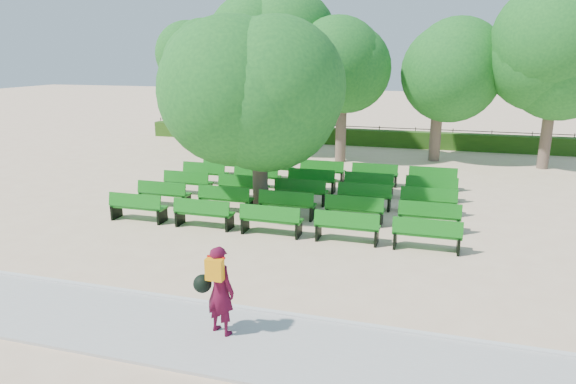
{
  "coord_description": "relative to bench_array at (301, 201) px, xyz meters",
  "views": [
    {
      "loc": [
        4.22,
        -15.01,
        5.03
      ],
      "look_at": [
        0.1,
        -1.0,
        1.1
      ],
      "focal_mm": 32.0,
      "sensor_mm": 36.0,
      "label": 1
    }
  ],
  "objects": [
    {
      "name": "person",
      "position": [
        0.81,
        -8.85,
        0.84
      ],
      "size": [
        0.84,
        0.58,
        1.69
      ],
      "rotation": [
        0.0,
        0.0,
        2.81
      ],
      "color": "#4E0B23",
      "rests_on": "ground"
    },
    {
      "name": "tree_line",
      "position": [
        0.2,
        8.38,
        -0.09
      ],
      "size": [
        21.8,
        6.8,
        7.04
      ],
      "primitive_type": null,
      "color": "#1C681F",
      "rests_on": "ground"
    },
    {
      "name": "hedge",
      "position": [
        0.2,
        12.38,
        0.36
      ],
      "size": [
        26.0,
        0.7,
        0.9
      ],
      "primitive_type": "cube",
      "color": "#285014",
      "rests_on": "ground"
    },
    {
      "name": "paving",
      "position": [
        0.2,
        -9.02,
        -0.06
      ],
      "size": [
        30.0,
        2.2,
        0.06
      ],
      "primitive_type": "cube",
      "color": "#AFAEAA",
      "rests_on": "ground"
    },
    {
      "name": "fence",
      "position": [
        0.2,
        12.78,
        -0.09
      ],
      "size": [
        26.0,
        0.1,
        1.02
      ],
      "primitive_type": null,
      "color": "black",
      "rests_on": "ground"
    },
    {
      "name": "bench_array",
      "position": [
        0.0,
        0.0,
        0.0
      ],
      "size": [
        1.82,
        0.69,
        1.13
      ],
      "rotation": [
        0.0,
        0.0,
        0.07
      ],
      "color": "#136F15",
      "rests_on": "ground"
    },
    {
      "name": "curb",
      "position": [
        0.2,
        -7.87,
        -0.04
      ],
      "size": [
        30.0,
        0.12,
        0.1
      ],
      "primitive_type": "cube",
      "color": "silver",
      "rests_on": "ground"
    },
    {
      "name": "tree_among",
      "position": [
        -1.16,
        -0.97,
        4.07
      ],
      "size": [
        4.7,
        4.7,
        6.3
      ],
      "color": "brown",
      "rests_on": "ground"
    },
    {
      "name": "ground",
      "position": [
        0.2,
        -1.62,
        -0.09
      ],
      "size": [
        120.0,
        120.0,
        0.0
      ],
      "primitive_type": "plane",
      "color": "beige"
    }
  ]
}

